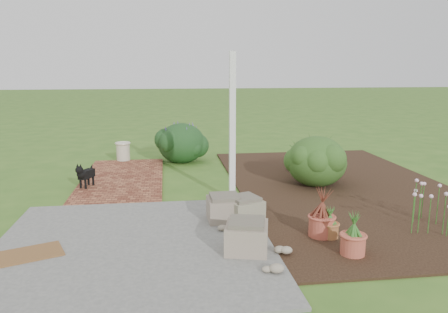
{
  "coord_description": "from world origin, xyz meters",
  "views": [
    {
      "loc": [
        -0.81,
        -7.06,
        2.24
      ],
      "look_at": [
        0.2,
        0.4,
        0.7
      ],
      "focal_mm": 35.0,
      "sensor_mm": 36.0,
      "label": 1
    }
  ],
  "objects": [
    {
      "name": "ground",
      "position": [
        0.0,
        0.0,
        0.0
      ],
      "size": [
        80.0,
        80.0,
        0.0
      ],
      "primitive_type": "plane",
      "color": "#37611E",
      "rests_on": "ground"
    },
    {
      "name": "concrete_patio",
      "position": [
        -1.25,
        -1.75,
        0.02
      ],
      "size": [
        3.5,
        3.5,
        0.04
      ],
      "primitive_type": "cube",
      "color": "#5B5C59",
      "rests_on": "ground"
    },
    {
      "name": "brick_path",
      "position": [
        -1.7,
        1.75,
        0.02
      ],
      "size": [
        1.6,
        3.5,
        0.04
      ],
      "primitive_type": "cube",
      "color": "brown",
      "rests_on": "ground"
    },
    {
      "name": "garden_bed",
      "position": [
        2.5,
        0.5,
        0.01
      ],
      "size": [
        4.0,
        7.0,
        0.03
      ],
      "primitive_type": "cube",
      "color": "black",
      "rests_on": "ground"
    },
    {
      "name": "veranda_post",
      "position": [
        0.3,
        0.1,
        1.25
      ],
      "size": [
        0.1,
        0.1,
        2.5
      ],
      "primitive_type": "cube",
      "color": "white",
      "rests_on": "ground"
    },
    {
      "name": "stone_trough_near",
      "position": [
        0.14,
        -2.14,
        0.21
      ],
      "size": [
        0.61,
        0.61,
        0.34
      ],
      "primitive_type": "cube",
      "rotation": [
        0.0,
        0.0,
        -0.25
      ],
      "color": "#7C6F5D",
      "rests_on": "concrete_patio"
    },
    {
      "name": "stone_trough_mid",
      "position": [
        0.02,
        -1.01,
        0.2
      ],
      "size": [
        0.5,
        0.5,
        0.32
      ],
      "primitive_type": "cube",
      "rotation": [
        0.0,
        0.0,
        0.03
      ],
      "color": "gray",
      "rests_on": "concrete_patio"
    },
    {
      "name": "stone_trough_far",
      "position": [
        0.3,
        -1.05,
        0.19
      ],
      "size": [
        0.6,
        0.6,
        0.31
      ],
      "primitive_type": "cube",
      "rotation": [
        0.0,
        0.0,
        0.35
      ],
      "color": "gray",
      "rests_on": "concrete_patio"
    },
    {
      "name": "coir_doormat",
      "position": [
        -2.46,
        -1.9,
        0.05
      ],
      "size": [
        0.86,
        0.71,
        0.02
      ],
      "primitive_type": "cube",
      "rotation": [
        0.0,
        0.0,
        0.39
      ],
      "color": "brown",
      "rests_on": "concrete_patio"
    },
    {
      "name": "black_dog",
      "position": [
        -2.31,
        1.09,
        0.3
      ],
      "size": [
        0.3,
        0.48,
        0.44
      ],
      "rotation": [
        0.0,
        0.0,
        -0.43
      ],
      "color": "black",
      "rests_on": "brick_path"
    },
    {
      "name": "cream_ceramic_urn",
      "position": [
        -1.84,
        3.48,
        0.25
      ],
      "size": [
        0.36,
        0.36,
        0.42
      ],
      "primitive_type": "cylinder",
      "rotation": [
        0.0,
        0.0,
        -0.13
      ],
      "color": "beige",
      "rests_on": "brick_path"
    },
    {
      "name": "evergreen_shrub",
      "position": [
        2.02,
        0.74,
        0.51
      ],
      "size": [
        1.35,
        1.35,
        0.97
      ],
      "primitive_type": "ellipsoid",
      "rotation": [
        0.0,
        0.0,
        0.22
      ],
      "color": "#143710",
      "rests_on": "garden_bed"
    },
    {
      "name": "agapanthus_clump_back",
      "position": [
        2.38,
        1.69,
        0.52
      ],
      "size": [
        1.31,
        1.31,
        0.98
      ],
      "primitive_type": null,
      "rotation": [
        0.0,
        0.0,
        0.24
      ],
      "color": "#0B3710",
      "rests_on": "garden_bed"
    },
    {
      "name": "agapanthus_clump_front",
      "position": [
        2.12,
        1.95,
        0.42
      ],
      "size": [
        1.06,
        1.06,
        0.78
      ],
      "primitive_type": null,
      "rotation": [
        0.0,
        0.0,
        -0.25
      ],
      "color": "#0F3B14",
      "rests_on": "garden_bed"
    },
    {
      "name": "pink_flower_patch",
      "position": [
        2.91,
        -1.68,
        0.34
      ],
      "size": [
        1.07,
        1.07,
        0.63
      ],
      "primitive_type": null,
      "rotation": [
        0.0,
        0.0,
        -0.09
      ],
      "color": "#113D0F",
      "rests_on": "garden_bed"
    },
    {
      "name": "terracotta_pot_bronze",
      "position": [
        1.22,
        -1.77,
        0.17
      ],
      "size": [
        0.43,
        0.43,
        0.28
      ],
      "primitive_type": "cylinder",
      "rotation": [
        0.0,
        0.0,
        0.33
      ],
      "color": "#B24E3C",
      "rests_on": "garden_bed"
    },
    {
      "name": "terracotta_pot_small_left",
      "position": [
        1.31,
        -1.84,
        0.13
      ],
      "size": [
        0.3,
        0.3,
        0.2
      ],
      "primitive_type": "cylinder",
      "rotation": [
        0.0,
        0.0,
        -0.37
      ],
      "color": "#9C6034",
      "rests_on": "garden_bed"
    },
    {
      "name": "terracotta_pot_small_right",
      "position": [
        1.39,
        -2.38,
        0.15
      ],
      "size": [
        0.3,
        0.3,
        0.25
      ],
      "primitive_type": "cylinder",
      "rotation": [
        0.0,
        0.0,
        0.03
      ],
      "color": "#B4513D",
      "rests_on": "garden_bed"
    },
    {
      "name": "purple_flowering_bush",
      "position": [
        -0.44,
        3.29,
        0.48
      ],
      "size": [
        1.3,
        1.3,
        0.96
      ],
      "primitive_type": "ellipsoid",
      "rotation": [
        0.0,
        0.0,
        0.16
      ],
      "color": "black",
      "rests_on": "ground"
    }
  ]
}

